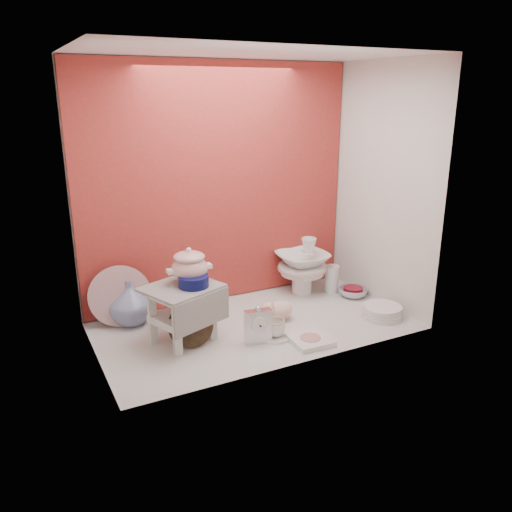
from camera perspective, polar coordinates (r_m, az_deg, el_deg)
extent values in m
plane|color=silver|center=(3.07, -0.16, -7.66)|extent=(1.80, 1.80, 0.00)
cube|color=#AE322B|center=(3.27, -4.17, 7.75)|extent=(1.80, 0.06, 1.50)
cube|color=silver|center=(2.56, -18.51, 4.09)|extent=(0.06, 1.00, 1.50)
cube|color=silver|center=(3.33, 13.92, 7.43)|extent=(0.06, 1.00, 1.50)
cube|color=white|center=(2.78, -0.19, 21.56)|extent=(1.80, 1.00, 0.06)
cylinder|color=#090E46|center=(2.78, -6.91, -2.76)|extent=(0.20, 0.20, 0.06)
imported|color=silver|center=(3.13, -13.70, -4.97)|extent=(0.27, 0.27, 0.27)
cube|color=silver|center=(2.82, 0.22, -7.61)|extent=(0.15, 0.07, 0.21)
ellipsoid|color=beige|center=(3.10, 2.53, -6.02)|extent=(0.25, 0.20, 0.13)
cylinder|color=white|center=(2.92, 2.09, -8.87)|extent=(0.21, 0.21, 0.01)
imported|color=white|center=(2.90, 2.10, -7.93)|extent=(0.12, 0.12, 0.09)
cube|color=white|center=(2.88, 6.01, -9.22)|extent=(0.22, 0.22, 0.03)
cylinder|color=white|center=(3.25, 13.76, -5.97)|extent=(0.32, 0.32, 0.07)
imported|color=silver|center=(3.53, 10.64, -3.95)|extent=(0.25, 0.25, 0.06)
cylinder|color=silver|center=(3.56, 8.36, -2.54)|extent=(0.10, 0.10, 0.19)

